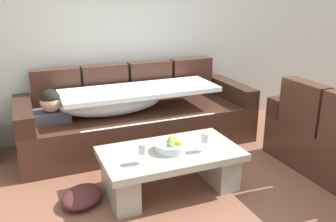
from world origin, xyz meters
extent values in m
cube|color=beige|center=(0.00, 2.15, 1.35)|extent=(9.00, 0.10, 2.70)
cube|color=#43261B|center=(0.12, 1.60, 0.21)|extent=(2.59, 0.92, 0.42)
cube|color=#43261B|center=(-0.72, 1.98, 0.65)|extent=(0.52, 0.16, 0.46)
cube|color=#43261B|center=(-0.16, 1.98, 0.65)|extent=(0.52, 0.16, 0.46)
cube|color=#43261B|center=(0.40, 1.98, 0.65)|extent=(0.52, 0.16, 0.46)
cube|color=#43261B|center=(0.95, 1.98, 0.65)|extent=(0.52, 0.16, 0.46)
cube|color=#361E16|center=(-1.09, 1.60, 0.52)|extent=(0.18, 0.92, 0.20)
cube|color=#361E16|center=(1.32, 1.60, 0.52)|extent=(0.18, 0.92, 0.20)
cube|color=#4C4C56|center=(-0.82, 1.59, 0.47)|extent=(0.36, 0.28, 0.11)
sphere|color=beige|center=(-0.82, 1.55, 0.64)|extent=(0.21, 0.21, 0.21)
sphere|color=black|center=(-0.82, 1.55, 0.67)|extent=(0.20, 0.20, 0.20)
ellipsoid|color=white|center=(-0.20, 1.55, 0.56)|extent=(1.10, 0.44, 0.28)
cube|color=white|center=(0.12, 1.53, 0.66)|extent=(1.70, 0.60, 0.05)
cube|color=white|center=(0.12, 1.16, 0.23)|extent=(1.44, 0.04, 0.38)
cube|color=#43261B|center=(1.41, 0.45, 0.65)|extent=(0.16, 0.51, 0.46)
cube|color=#361E16|center=(1.79, 0.81, 0.52)|extent=(0.92, 0.18, 0.20)
cube|color=gray|center=(1.80, 0.54, 0.47)|extent=(0.28, 0.36, 0.11)
sphere|color=tan|center=(1.84, 0.54, 0.64)|extent=(0.21, 0.21, 0.21)
sphere|color=#4C331E|center=(1.84, 0.54, 0.67)|extent=(0.20, 0.20, 0.20)
cube|color=#A4A492|center=(0.05, 0.53, 0.35)|extent=(1.20, 0.68, 0.06)
cube|color=#A4A492|center=(-0.41, 0.53, 0.16)|extent=(0.20, 0.54, 0.32)
cube|color=#A4A492|center=(0.51, 0.53, 0.16)|extent=(0.20, 0.54, 0.32)
cylinder|color=silver|center=(0.06, 0.53, 0.42)|extent=(0.28, 0.28, 0.07)
sphere|color=olive|center=(0.06, 0.55, 0.44)|extent=(0.08, 0.08, 0.08)
sphere|color=olive|center=(0.03, 0.48, 0.44)|extent=(0.08, 0.08, 0.08)
sphere|color=gold|center=(0.10, 0.60, 0.44)|extent=(0.08, 0.08, 0.08)
sphere|color=orange|center=(0.11, 0.48, 0.44)|extent=(0.08, 0.08, 0.08)
cylinder|color=silver|center=(-0.24, 0.40, 0.38)|extent=(0.06, 0.06, 0.01)
cylinder|color=silver|center=(-0.24, 0.40, 0.42)|extent=(0.01, 0.01, 0.07)
cylinder|color=silver|center=(-0.24, 0.40, 0.50)|extent=(0.07, 0.07, 0.08)
cylinder|color=silver|center=(0.32, 0.41, 0.38)|extent=(0.06, 0.06, 0.01)
cylinder|color=silver|center=(0.32, 0.41, 0.42)|extent=(0.01, 0.01, 0.07)
cylinder|color=silver|center=(0.32, 0.41, 0.50)|extent=(0.07, 0.07, 0.08)
cube|color=white|center=(0.26, 0.61, 0.39)|extent=(0.30, 0.24, 0.01)
ellipsoid|color=#4C2323|center=(-0.71, 0.61, 0.06)|extent=(0.50, 0.51, 0.12)
camera|label=1|loc=(-1.07, -2.11, 1.70)|focal=38.82mm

